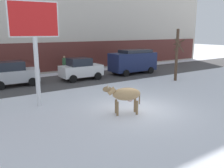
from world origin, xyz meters
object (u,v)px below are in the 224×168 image
object	(u,v)px
car_white_hatchback	(81,69)
cow_tan	(125,95)
billboard	(34,26)
car_navy_van	(133,61)
pedestrian_near_billboard	(65,65)
bare_tree_left_lot	(177,54)
car_silver_hatchback	(13,74)

from	to	relation	value
car_white_hatchback	cow_tan	bearing A→B (deg)	-103.24
billboard	car_navy_van	distance (m)	12.42
pedestrian_near_billboard	bare_tree_left_lot	bearing A→B (deg)	-52.22
billboard	bare_tree_left_lot	distance (m)	11.87
billboard	pedestrian_near_billboard	size ratio (longest dim) A/B	3.21
car_navy_van	pedestrian_near_billboard	bearing A→B (deg)	147.21
billboard	bare_tree_left_lot	world-z (taller)	billboard
cow_tan	car_silver_hatchback	world-z (taller)	car_silver_hatchback
cow_tan	car_white_hatchback	distance (m)	9.31
car_navy_van	billboard	bearing A→B (deg)	-154.31
car_silver_hatchback	pedestrian_near_billboard	distance (m)	6.00
car_white_hatchback	car_navy_van	world-z (taller)	car_navy_van
billboard	car_navy_van	world-z (taller)	billboard
car_white_hatchback	car_silver_hatchback	bearing A→B (deg)	172.93
car_silver_hatchback	cow_tan	bearing A→B (deg)	-71.94
car_white_hatchback	pedestrian_near_billboard	xyz separation A→B (m)	(0.00, 3.45, -0.05)
bare_tree_left_lot	cow_tan	bearing A→B (deg)	-153.49
cow_tan	billboard	world-z (taller)	billboard
pedestrian_near_billboard	bare_tree_left_lot	size ratio (longest dim) A/B	0.41
billboard	pedestrian_near_billboard	xyz separation A→B (m)	(5.27, 8.81, -3.43)
billboard	car_navy_van	bearing A→B (deg)	25.69
car_white_hatchback	pedestrian_near_billboard	size ratio (longest dim) A/B	2.04
car_navy_van	car_white_hatchback	bearing A→B (deg)	178.57
billboard	car_white_hatchback	distance (m)	8.24
cow_tan	car_silver_hatchback	xyz separation A→B (m)	(-3.17, 9.72, -0.07)
car_silver_hatchback	pedestrian_near_billboard	bearing A→B (deg)	27.77
cow_tan	car_white_hatchback	bearing A→B (deg)	76.76
car_silver_hatchback	bare_tree_left_lot	xyz separation A→B (m)	(11.71, -5.47, 1.30)
billboard	bare_tree_left_lot	size ratio (longest dim) A/B	1.31
billboard	pedestrian_near_billboard	distance (m)	10.83
billboard	car_silver_hatchback	xyz separation A→B (m)	(-0.03, 6.01, -3.39)
cow_tan	bare_tree_left_lot	size ratio (longest dim) A/B	0.45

